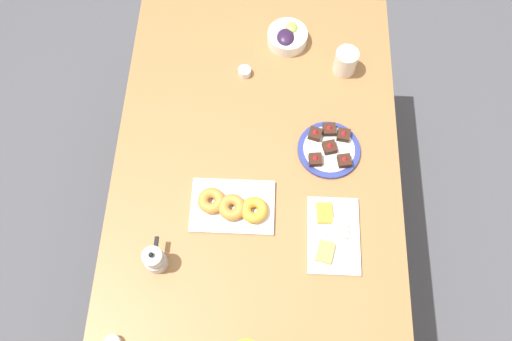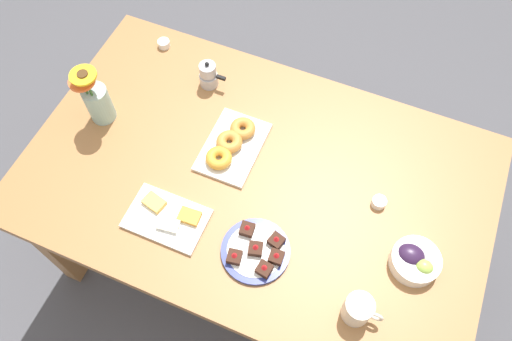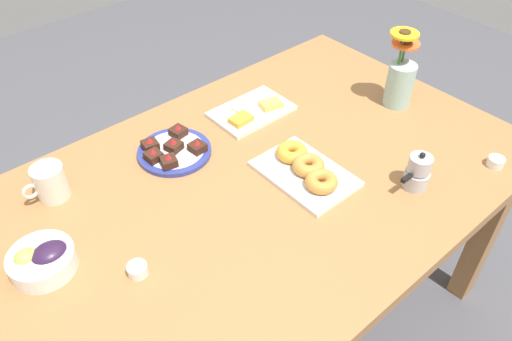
% 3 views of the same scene
% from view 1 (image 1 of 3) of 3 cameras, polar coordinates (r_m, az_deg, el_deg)
% --- Properties ---
extents(ground_plane, '(6.00, 6.00, 0.00)m').
position_cam_1_polar(ground_plane, '(2.42, -0.00, -7.43)').
color(ground_plane, '#4C4C51').
extents(dining_table, '(1.60, 1.00, 0.74)m').
position_cam_1_polar(dining_table, '(1.80, -0.00, -1.60)').
color(dining_table, '#9E6B3D').
rests_on(dining_table, ground_plane).
extents(coffee_mug, '(0.12, 0.09, 0.10)m').
position_cam_1_polar(coffee_mug, '(1.93, 10.20, 12.21)').
color(coffee_mug, silver).
rests_on(coffee_mug, dining_table).
extents(grape_bowl, '(0.15, 0.15, 0.07)m').
position_cam_1_polar(grape_bowl, '(2.00, 3.60, 14.99)').
color(grape_bowl, white).
rests_on(grape_bowl, dining_table).
extents(cheese_platter, '(0.26, 0.17, 0.03)m').
position_cam_1_polar(cheese_platter, '(1.66, 8.73, -7.23)').
color(cheese_platter, white).
rests_on(cheese_platter, dining_table).
extents(croissant_platter, '(0.19, 0.28, 0.05)m').
position_cam_1_polar(croissant_platter, '(1.66, -2.71, -4.09)').
color(croissant_platter, white).
rests_on(croissant_platter, dining_table).
extents(jam_cup_honey, '(0.05, 0.05, 0.03)m').
position_cam_1_polar(jam_cup_honey, '(1.92, -1.31, 11.25)').
color(jam_cup_honey, white).
rests_on(jam_cup_honey, dining_table).
extents(dessert_plate, '(0.22, 0.22, 0.05)m').
position_cam_1_polar(dessert_plate, '(1.77, 8.34, 2.50)').
color(dessert_plate, navy).
rests_on(dessert_plate, dining_table).
extents(moka_pot, '(0.11, 0.07, 0.12)m').
position_cam_1_polar(moka_pot, '(1.61, -11.48, -9.94)').
color(moka_pot, '#B7B7BC').
rests_on(moka_pot, dining_table).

